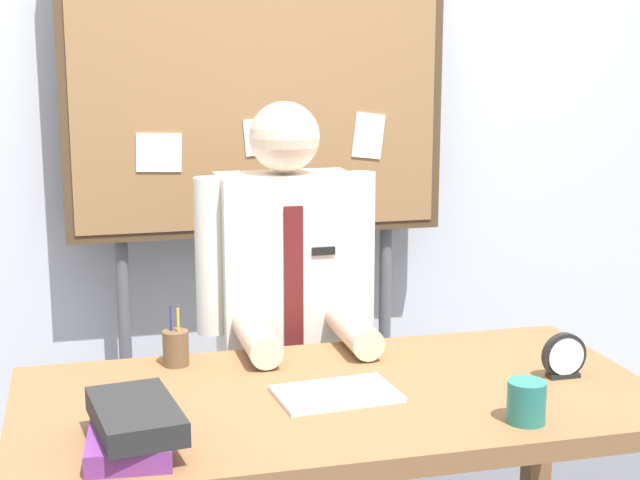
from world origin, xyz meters
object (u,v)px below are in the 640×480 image
object	(u,v)px
bulletin_board	(258,81)
desk_clock	(564,358)
desk	(338,428)
book_stack	(133,426)
coffee_mug	(526,402)
person	(287,352)
pen_holder	(176,347)
open_notebook	(336,394)

from	to	relation	value
bulletin_board	desk_clock	world-z (taller)	bulletin_board
desk	bulletin_board	distance (m)	1.30
desk_clock	bulletin_board	bearing A→B (deg)	119.49
bulletin_board	book_stack	world-z (taller)	bulletin_board
coffee_mug	book_stack	bearing A→B (deg)	174.92
person	pen_holder	xyz separation A→B (m)	(-0.37, -0.28, 0.13)
open_notebook	desk_clock	world-z (taller)	desk_clock
person	coffee_mug	distance (m)	0.96
pen_holder	bulletin_board	bearing A→B (deg)	62.50
pen_holder	person	bearing A→B (deg)	37.57
person	bulletin_board	xyz separation A→B (m)	(-0.00, 0.42, 0.81)
person	coffee_mug	size ratio (longest dim) A/B	14.79
desk	desk_clock	size ratio (longest dim) A/B	13.36
desk	pen_holder	bearing A→B (deg)	139.60
desk	person	distance (m)	0.59
desk	coffee_mug	world-z (taller)	coffee_mug
book_stack	desk_clock	distance (m)	1.12
desk_clock	coffee_mug	world-z (taller)	desk_clock
coffee_mug	person	bearing A→B (deg)	112.54
open_notebook	pen_holder	size ratio (longest dim) A/B	1.82
bulletin_board	open_notebook	xyz separation A→B (m)	(-0.01, -1.03, -0.72)
bulletin_board	pen_holder	xyz separation A→B (m)	(-0.37, -0.70, -0.68)
desk_clock	pen_holder	bearing A→B (deg)	160.10
bulletin_board	coffee_mug	world-z (taller)	bulletin_board
book_stack	bulletin_board	bearing A→B (deg)	67.34
desk	coffee_mug	bearing A→B (deg)	-38.05
book_stack	desk_clock	size ratio (longest dim) A/B	2.72
person	desk_clock	distance (m)	0.88
pen_holder	desk	bearing A→B (deg)	-40.40
bulletin_board	open_notebook	distance (m)	1.26
open_notebook	pen_holder	xyz separation A→B (m)	(-0.36, 0.33, 0.04)
open_notebook	desk_clock	size ratio (longest dim) A/B	2.47
desk	desk_clock	xyz separation A→B (m)	(0.59, -0.04, 0.15)
person	book_stack	distance (m)	0.96
coffee_mug	pen_holder	size ratio (longest dim) A/B	0.61
person	open_notebook	size ratio (longest dim) A/B	4.93
desk_clock	book_stack	bearing A→B (deg)	-171.18
person	desk_clock	world-z (taller)	person
book_stack	person	bearing A→B (deg)	57.48
desk	book_stack	xyz separation A→B (m)	(-0.51, -0.21, 0.14)
coffee_mug	pen_holder	distance (m)	0.94
bulletin_board	pen_holder	size ratio (longest dim) A/B	12.91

